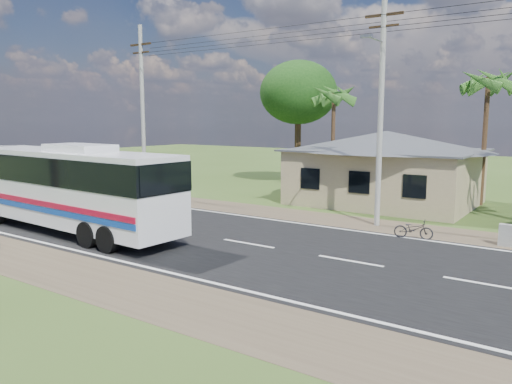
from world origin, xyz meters
TOP-DOWN VIEW (x-y plane):
  - ground at (0.00, 0.00)m, footprint 120.00×120.00m
  - road at (0.00, 0.00)m, footprint 120.00×16.00m
  - house at (1.00, 13.00)m, footprint 12.40×10.00m
  - utility_poles at (2.67, 6.49)m, footprint 32.80×2.22m
  - palm_mid at (6.00, 15.50)m, footprint 2.80×2.80m
  - palm_far at (-4.00, 16.00)m, footprint 2.80×2.80m
  - tree_behind_house at (-8.00, 18.00)m, footprint 6.00×6.00m
  - coach_bus at (-8.06, -2.73)m, footprint 13.05×3.38m
  - motorcycle at (5.30, 4.75)m, footprint 1.70×0.84m

SIDE VIEW (x-z plane):
  - ground at x=0.00m, z-range 0.00..0.00m
  - road at x=0.00m, z-range -0.01..0.02m
  - motorcycle at x=5.30m, z-range 0.00..0.85m
  - coach_bus at x=-8.06m, z-range 0.29..4.30m
  - house at x=1.00m, z-range 0.14..5.14m
  - utility_poles at x=2.67m, z-range 0.27..11.27m
  - palm_far at x=-4.00m, z-range 2.83..10.53m
  - tree_behind_house at x=-8.00m, z-range 2.31..11.92m
  - palm_mid at x=6.00m, z-range 3.06..11.26m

